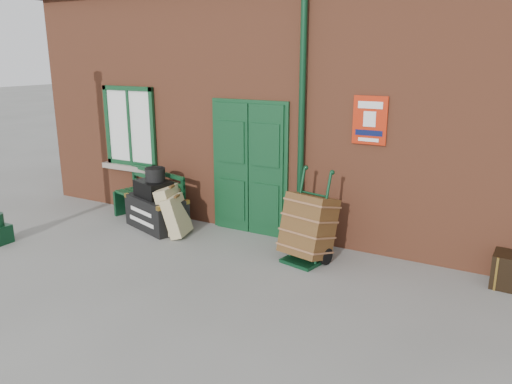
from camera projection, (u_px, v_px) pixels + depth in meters
The scene contains 9 objects.
ground at pixel (218, 265), 7.28m from camera, with size 80.00×80.00×0.00m, color gray.
station_building at pixel (314, 97), 9.65m from camera, with size 10.30×4.30×4.36m.
bench at pixel (151, 196), 9.05m from camera, with size 1.65×0.88×0.98m.
houdini_trunk at pixel (157, 212), 8.78m from camera, with size 1.13×0.62×0.57m, color black.
strongbox at pixel (153, 189), 8.69m from camera, with size 0.62×0.45×0.28m, color black.
hatbox at pixel (155, 174), 8.63m from camera, with size 0.34×0.34×0.23m, color black.
suitcase_back at pixel (172, 209), 8.52m from camera, with size 0.22×0.56×0.79m, color tan.
suitcase_front at pixel (177, 216), 8.37m from camera, with size 0.20×0.50×0.67m, color tan.
porter_trolley at pixel (308, 227), 7.32m from camera, with size 0.79×0.83×1.35m.
Camera 1 is at (3.75, -5.63, 2.97)m, focal length 35.00 mm.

